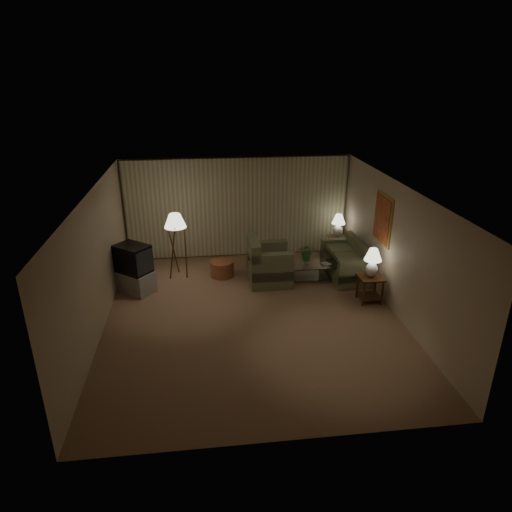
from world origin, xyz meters
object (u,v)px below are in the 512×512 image
Objects in this scene: tv_cabinet at (135,281)px; ottoman at (222,268)px; sofa at (345,263)px; table_lamp_near at (373,260)px; table_lamp_far at (338,224)px; vase at (307,261)px; armchair at (270,265)px; floor_lamp at (177,244)px; side_table_near at (370,284)px; coffee_table at (312,269)px; crt_tv at (133,259)px; side_table_far at (337,244)px.

tv_cabinet is 1.70× the size of ottoman.
table_lamp_near is (0.15, -1.35, 0.63)m from sofa.
table_lamp_far reaches higher than vase.
floor_lamp is at bearing 74.61° from armchair.
vase is (4.06, 0.12, 0.24)m from tv_cabinet.
coffee_table is at bearing 128.42° from side_table_near.
table_lamp_near is 3.70m from ottoman.
ottoman is (-3.02, 0.38, -0.16)m from sofa.
table_lamp_near is at bearing -23.37° from floor_lamp.
table_lamp_far is 4.31m from floor_lamp.
crt_tv is at bearing 91.66° from armchair.
vase is (2.03, -0.48, 0.30)m from ottoman.
side_table_near is 0.96× the size of table_lamp_far.
vase is (0.91, -0.01, 0.05)m from armchair.
floor_lamp is (-2.20, 0.58, 0.41)m from armchair.
floor_lamp reaches higher than armchair.
table_lamp_far is 0.51× the size of coffee_table.
sofa is at bearing -88.00° from armchair.
floor_lamp is at bearing 174.52° from ottoman.
table_lamp_near reaches higher than armchair.
crt_tv is (-4.21, -0.12, 0.54)m from coffee_table.
crt_tv is (-5.05, -0.22, 0.46)m from sofa.
armchair reaches higher than sofa.
sofa is at bearing -97.08° from table_lamp_far.
side_table_far is (2.05, 1.30, -0.05)m from armchair.
armchair reaches higher than ottoman.
side_table_far is at bearing 55.16° from crt_tv.
sofa is 2.52× the size of table_lamp_near.
side_table_near is at bearing -23.37° from floor_lamp.
armchair is 0.91m from vase.
crt_tv is 0.56× the size of floor_lamp.
table_lamp_near is at bearing -51.58° from coffee_table.
table_lamp_near is at bearing 27.55° from crt_tv.
side_table_far is 0.58m from table_lamp_far.
table_lamp_far reaches higher than ottoman.
ottoman is (2.03, 0.60, -0.62)m from crt_tv.
vase is at bearing 132.40° from table_lamp_near.
tv_cabinet reaches higher than ottoman.
ottoman is (1.08, -0.10, -0.65)m from floor_lamp.
crt_tv is (0.00, 0.00, 0.57)m from tv_cabinet.
sofa is at bearing -7.20° from ottoman.
floor_lamp is (-4.24, 1.83, 0.44)m from side_table_near.
sofa is 10.85× the size of vase.
armchair is 3.18m from crt_tv.
tv_cabinet is (-5.20, -1.43, -0.72)m from table_lamp_far.
vase is at bearing 41.51° from crt_tv.
coffee_table is at bearing -91.25° from armchair.
sofa is 1.65× the size of tv_cabinet.
sofa is 1.22m from side_table_far.
sofa is at bearing 42.31° from crt_tv.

